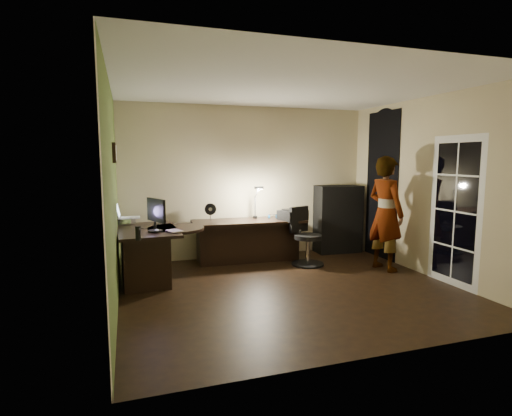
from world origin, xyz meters
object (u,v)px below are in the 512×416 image
object	(u,v)px
cabinet	(338,219)
office_chair	(308,237)
person	(386,213)
monitor	(155,220)
desk_left	(148,255)
desk_right	(249,241)

from	to	relation	value
cabinet	office_chair	distance (m)	1.19
cabinet	person	size ratio (longest dim) A/B	0.70
monitor	office_chair	size ratio (longest dim) A/B	0.51
monitor	person	xyz separation A→B (m)	(3.55, -0.24, -0.04)
desk_left	monitor	bearing A→B (deg)	-74.32
desk_left	monitor	distance (m)	0.64
desk_right	monitor	bearing A→B (deg)	-148.61
monitor	cabinet	bearing A→B (deg)	-4.44
monitor	person	world-z (taller)	person
desk_left	desk_right	xyz separation A→B (m)	(1.72, 0.62, -0.02)
office_chair	person	distance (m)	1.30
cabinet	monitor	bearing A→B (deg)	-159.29
office_chair	desk_left	bearing A→B (deg)	161.27
office_chair	desk_right	bearing A→B (deg)	127.79
office_chair	cabinet	bearing A→B (deg)	15.76
cabinet	monitor	world-z (taller)	cabinet
desk_left	monitor	size ratio (longest dim) A/B	2.69
cabinet	office_chair	world-z (taller)	cabinet
desk_left	cabinet	xyz separation A→B (m)	(3.55, 0.79, 0.25)
monitor	office_chair	world-z (taller)	monitor
person	office_chair	bearing A→B (deg)	48.34
desk_left	person	distance (m)	3.72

